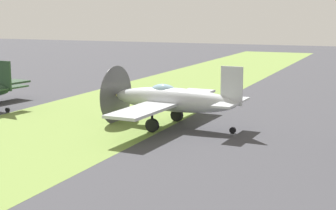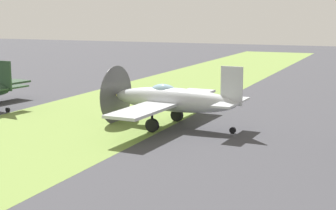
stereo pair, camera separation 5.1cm
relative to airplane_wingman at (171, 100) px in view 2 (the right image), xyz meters
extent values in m
cube|color=olive|center=(-0.64, 5.60, -1.54)|extent=(120.00, 11.00, 0.01)
cube|color=#233D28|center=(-0.02, 11.39, 0.80)|extent=(0.25, 1.10, 1.89)
cube|color=#233D28|center=(-0.02, 11.39, 0.00)|extent=(3.28, 1.33, 0.10)
cylinder|color=black|center=(-0.04, 11.29, -1.39)|extent=(0.16, 0.33, 0.32)
ellipsoid|color=#B2B7BC|center=(-0.01, -0.17, 0.01)|extent=(1.72, 7.35, 1.33)
cube|color=#B2B7BC|center=(0.01, 0.26, -0.15)|extent=(10.37, 2.37, 0.15)
cube|color=#B2B7BC|center=(-0.19, -3.48, 0.97)|extent=(0.17, 1.18, 2.04)
cube|color=#B2B7BC|center=(-0.19, -3.48, 0.11)|extent=(3.47, 1.15, 0.11)
cone|color=#B7B24C|center=(0.20, 3.74, 0.01)|extent=(0.72, 0.79, 0.69)
cylinder|color=#4C4C51|center=(0.19, 3.52, 0.01)|extent=(3.43, 0.23, 3.43)
ellipsoid|color=#8CB2C6|center=(0.03, 0.47, 0.47)|extent=(0.83, 1.54, 0.75)
cylinder|color=black|center=(-1.53, 0.45, -1.18)|extent=(0.27, 0.74, 0.73)
cylinder|color=black|center=(-1.53, 0.45, -0.67)|extent=(0.13, 0.13, 1.03)
cylinder|color=black|center=(1.57, 0.28, -1.18)|extent=(0.27, 0.74, 0.73)
cylinder|color=black|center=(1.57, 0.28, -0.67)|extent=(0.13, 0.13, 1.03)
cylinder|color=black|center=(-0.19, -3.59, -1.38)|extent=(0.15, 0.35, 0.34)
cylinder|color=maroon|center=(8.44, 7.48, -1.10)|extent=(0.60, 0.60, 0.90)
camera|label=1|loc=(-26.10, -10.84, 4.66)|focal=55.69mm
camera|label=2|loc=(-26.08, -10.89, 4.66)|focal=55.69mm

